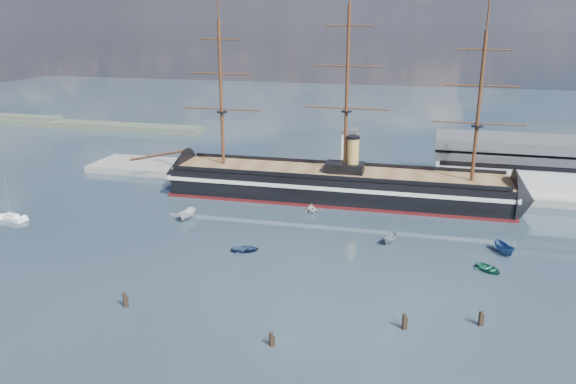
# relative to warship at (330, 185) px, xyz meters

# --- Properties ---
(ground) EXTENTS (600.00, 600.00, 0.00)m
(ground) POSITION_rel_warship_xyz_m (-0.14, -20.00, -4.04)
(ground) COLOR #1D2D3A
(ground) RESTS_ON ground
(quay) EXTENTS (180.00, 18.00, 2.00)m
(quay) POSITION_rel_warship_xyz_m (9.86, 16.00, -4.04)
(quay) COLOR slate
(quay) RESTS_ON ground
(warehouse) EXTENTS (63.00, 21.00, 11.60)m
(warehouse) POSITION_rel_warship_xyz_m (57.86, 20.00, 3.95)
(warehouse) COLOR #B7BABC
(warehouse) RESTS_ON ground
(quay_tower) EXTENTS (5.00, 5.00, 15.00)m
(quay_tower) POSITION_rel_warship_xyz_m (2.86, 13.00, 5.72)
(quay_tower) COLOR silver
(quay_tower) RESTS_ON ground
(shoreline) EXTENTS (120.00, 10.00, 4.00)m
(shoreline) POSITION_rel_warship_xyz_m (-139.37, 75.00, -2.59)
(shoreline) COLOR #3F4C38
(shoreline) RESTS_ON ground
(warship) EXTENTS (113.04, 18.08, 53.94)m
(warship) POSITION_rel_warship_xyz_m (0.00, 0.00, 0.00)
(warship) COLOR black
(warship) RESTS_ON ground
(sailboat) EXTENTS (7.40, 3.98, 11.36)m
(sailboat) POSITION_rel_warship_xyz_m (-70.67, -36.08, -3.31)
(sailboat) COLOR white
(sailboat) RESTS_ON ground
(motorboat_a) EXTENTS (7.71, 3.55, 2.98)m
(motorboat_a) POSITION_rel_warship_xyz_m (-30.28, -24.63, -4.04)
(motorboat_a) COLOR silver
(motorboat_a) RESTS_ON ground
(motorboat_b) EXTENTS (2.38, 3.81, 1.66)m
(motorboat_b) POSITION_rel_warship_xyz_m (-10.25, -39.78, -4.04)
(motorboat_b) COLOR navy
(motorboat_b) RESTS_ON ground
(motorboat_c) EXTENTS (6.37, 4.09, 2.39)m
(motorboat_c) POSITION_rel_warship_xyz_m (18.37, -27.40, -4.04)
(motorboat_c) COLOR gray
(motorboat_c) RESTS_ON ground
(motorboat_d) EXTENTS (7.32, 5.78, 2.47)m
(motorboat_d) POSITION_rel_warship_xyz_m (-2.39, -12.00, -4.04)
(motorboat_d) COLOR white
(motorboat_d) RESTS_ON ground
(motorboat_e) EXTENTS (3.35, 3.36, 1.58)m
(motorboat_e) POSITION_rel_warship_xyz_m (37.94, -36.77, -4.04)
(motorboat_e) COLOR #1A6148
(motorboat_e) RESTS_ON ground
(motorboat_f) EXTENTS (7.50, 5.62, 2.84)m
(motorboat_f) POSITION_rel_warship_xyz_m (41.65, -27.20, -4.04)
(motorboat_f) COLOR #2C4D81
(motorboat_f) RESTS_ON ground
(piling_near_left) EXTENTS (0.64, 0.64, 3.29)m
(piling_near_left) POSITION_rel_warship_xyz_m (-22.02, -67.23, -4.04)
(piling_near_left) COLOR black
(piling_near_left) RESTS_ON ground
(piling_near_mid) EXTENTS (0.64, 0.64, 2.87)m
(piling_near_mid) POSITION_rel_warship_xyz_m (5.02, -72.18, -4.04)
(piling_near_mid) COLOR black
(piling_near_mid) RESTS_ON ground
(piling_near_right) EXTENTS (0.64, 0.64, 3.29)m
(piling_near_right) POSITION_rel_warship_xyz_m (23.63, -62.39, -4.04)
(piling_near_right) COLOR black
(piling_near_right) RESTS_ON ground
(piling_far_right) EXTENTS (0.64, 0.64, 3.20)m
(piling_far_right) POSITION_rel_warship_xyz_m (35.19, -58.18, -4.04)
(piling_far_right) COLOR black
(piling_far_right) RESTS_ON ground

